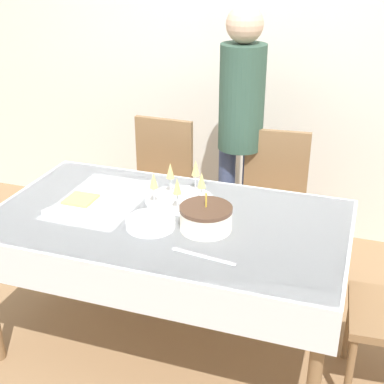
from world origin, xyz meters
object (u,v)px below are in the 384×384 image
at_px(dining_chair_far_left, 158,186).
at_px(champagne_tray, 180,188).
at_px(birthday_cake, 206,218).
at_px(person_standing, 241,117).
at_px(plate_stack_main, 151,223).
at_px(dining_chair_far_right, 273,202).

relative_size(dining_chair_far_left, champagne_tray, 2.66).
bearing_deg(birthday_cake, dining_chair_far_left, 124.61).
distance_m(birthday_cake, person_standing, 1.03).
relative_size(plate_stack_main, person_standing, 0.14).
relative_size(dining_chair_far_right, person_standing, 0.57).
relative_size(birthday_cake, champagne_tray, 0.69).
bearing_deg(birthday_cake, plate_stack_main, -165.74).
relative_size(birthday_cake, person_standing, 0.15).
relative_size(dining_chair_far_right, champagne_tray, 2.66).
distance_m(dining_chair_far_right, person_standing, 0.57).
relative_size(champagne_tray, person_standing, 0.22).
distance_m(dining_chair_far_left, champagne_tray, 0.79).
distance_m(plate_stack_main, person_standing, 1.11).
bearing_deg(dining_chair_far_right, plate_stack_main, -114.34).
distance_m(dining_chair_far_left, dining_chair_far_right, 0.77).
bearing_deg(champagne_tray, dining_chair_far_left, 121.46).
xyz_separation_m(dining_chair_far_left, birthday_cake, (0.60, -0.87, 0.30)).
xyz_separation_m(dining_chair_far_right, champagne_tray, (-0.39, -0.62, 0.31)).
height_order(dining_chair_far_right, plate_stack_main, dining_chair_far_right).
height_order(birthday_cake, person_standing, person_standing).
bearing_deg(dining_chair_far_left, plate_stack_main, -69.72).
xyz_separation_m(dining_chair_far_right, birthday_cake, (-0.17, -0.87, 0.30)).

